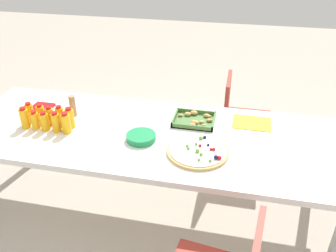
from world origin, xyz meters
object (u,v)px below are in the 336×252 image
Objects in this scene: napkin_stack at (42,108)px; paper_folder at (252,123)px; juice_bottle_3 at (56,122)px; juice_bottle_8 at (60,116)px; juice_bottle_9 at (70,118)px; juice_bottle_5 at (30,113)px; juice_bottle_1 at (35,121)px; fruit_pizza at (198,151)px; cardboard_tube at (73,106)px; juice_bottle_0 at (25,118)px; party_table at (146,139)px; chair_far_right at (240,115)px; juice_bottle_2 at (45,122)px; juice_bottle_7 at (50,116)px; snack_tray at (195,120)px; juice_bottle_4 at (66,123)px; juice_bottle_6 at (41,114)px.

napkin_stack is 1.54m from paper_folder.
juice_bottle_3 is 0.95× the size of juice_bottle_8.
juice_bottle_9 is at bearing 46.15° from juice_bottle_3.
juice_bottle_5 reaches higher than paper_folder.
juice_bottle_5 is at bearing 179.00° from juice_bottle_8.
juice_bottle_1 is 0.11m from juice_bottle_5.
juice_bottle_8 is 1.31m from paper_folder.
cardboard_tube is (-0.94, 0.28, 0.06)m from fruit_pizza.
juice_bottle_3 is at bearing -0.19° from juice_bottle_0.
party_table is 0.60m from juice_bottle_3.
chair_far_right is 5.68× the size of juice_bottle_9.
cardboard_tube is at bearing -59.99° from chair_far_right.
napkin_stack is (-1.22, 0.32, -0.00)m from fruit_pizza.
juice_bottle_1 is at bearing 179.18° from juice_bottle_2.
juice_bottle_0 is 0.23m from juice_bottle_3.
party_table is 0.60m from juice_bottle_8.
juice_bottle_0 is at bearing -172.25° from party_table.
juice_bottle_7 is 0.99m from snack_tray.
juice_bottle_2 is 0.92× the size of juice_bottle_4.
juice_bottle_0 is at bearing -137.27° from cardboard_tube.
juice_bottle_4 is at bearing -167.50° from party_table.
juice_bottle_6 is (-0.23, 0.08, -0.00)m from juice_bottle_4.
juice_bottle_4 is (-0.50, -0.11, 0.12)m from party_table.
juice_bottle_5 is at bearing -80.35° from napkin_stack.
juice_bottle_3 is at bearing -52.81° from chair_far_right.
juice_bottle_0 reaches higher than juice_bottle_5.
chair_far_right reaches higher than napkin_stack.
cardboard_tube is at bearing 81.81° from juice_bottle_8.
chair_far_right is 6.19× the size of juice_bottle_2.
juice_bottle_4 is 1.25m from paper_folder.
party_table is at bearing 12.50° from juice_bottle_4.
juice_bottle_9 is (0.22, -0.01, 0.00)m from juice_bottle_6.
juice_bottle_1 is at bearing 179.60° from juice_bottle_4.
juice_bottle_8 is (-1.19, -0.83, 0.29)m from chair_far_right.
cardboard_tube is at bearing 108.33° from juice_bottle_9.
party_table is at bearing 3.55° from juice_bottle_7.
juice_bottle_0 is 0.33m from cardboard_tube.
fruit_pizza is at bearing -2.65° from juice_bottle_0.
juice_bottle_5 is at bearing 165.59° from juice_bottle_4.
napkin_stack is at bearing 134.84° from juice_bottle_3.
snack_tray reaches higher than paper_folder.
cardboard_tube is 1.26m from paper_folder.
juice_bottle_6 is 0.97× the size of juice_bottle_9.
chair_far_right is 5.53× the size of napkin_stack.
juice_bottle_6 is 0.95× the size of juice_bottle_8.
paper_folder is (0.39, 0.06, -0.01)m from snack_tray.
juice_bottle_2 is 0.91× the size of juice_bottle_5.
juice_bottle_9 is (0.07, 0.07, 0.00)m from juice_bottle_3.
paper_folder is (1.35, 0.31, -0.06)m from juice_bottle_7.
paper_folder is at bearing 7.18° from cardboard_tube.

